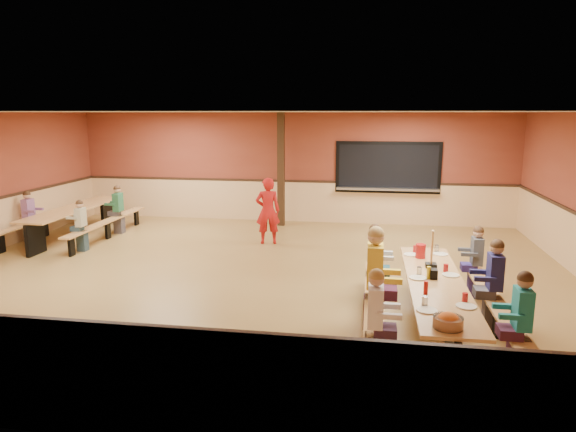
# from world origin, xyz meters

# --- Properties ---
(ground) EXTENTS (12.00, 12.00, 0.00)m
(ground) POSITION_xyz_m (0.00, 0.00, 0.00)
(ground) COLOR olive
(ground) RESTS_ON ground
(room_envelope) EXTENTS (12.04, 10.04, 3.02)m
(room_envelope) POSITION_xyz_m (0.00, 0.00, 0.69)
(room_envelope) COLOR brown
(room_envelope) RESTS_ON ground
(kitchen_pass_through) EXTENTS (2.78, 0.28, 1.38)m
(kitchen_pass_through) POSITION_xyz_m (2.60, 4.96, 1.49)
(kitchen_pass_through) COLOR black
(kitchen_pass_through) RESTS_ON ground
(structural_post) EXTENTS (0.18, 0.18, 3.00)m
(structural_post) POSITION_xyz_m (-0.20, 4.40, 1.50)
(structural_post) COLOR black
(structural_post) RESTS_ON ground
(cafeteria_table_main) EXTENTS (1.91, 3.70, 0.74)m
(cafeteria_table_main) POSITION_xyz_m (3.05, -2.08, 0.53)
(cafeteria_table_main) COLOR #BA844A
(cafeteria_table_main) RESTS_ON ground
(cafeteria_table_second) EXTENTS (1.91, 3.70, 0.74)m
(cafeteria_table_second) POSITION_xyz_m (-4.89, 2.25, 0.53)
(cafeteria_table_second) COLOR #BA844A
(cafeteria_table_second) RESTS_ON ground
(seated_child_white_left) EXTENTS (0.38, 0.31, 1.23)m
(seated_child_white_left) POSITION_xyz_m (2.23, -3.31, 0.62)
(seated_child_white_left) COLOR white
(seated_child_white_left) RESTS_ON ground
(seated_adult_yellow) EXTENTS (0.48, 0.39, 1.43)m
(seated_adult_yellow) POSITION_xyz_m (2.23, -2.01, 0.72)
(seated_adult_yellow) COLOR yellow
(seated_adult_yellow) RESTS_ON ground
(seated_child_grey_left) EXTENTS (0.39, 0.32, 1.24)m
(seated_child_grey_left) POSITION_xyz_m (2.23, -0.96, 0.62)
(seated_child_grey_left) COLOR silver
(seated_child_grey_left) RESTS_ON ground
(seated_child_teal_right) EXTENTS (0.38, 0.31, 1.22)m
(seated_child_teal_right) POSITION_xyz_m (3.88, -3.11, 0.61)
(seated_child_teal_right) COLOR teal
(seated_child_teal_right) RESTS_ON ground
(seated_child_navy_right) EXTENTS (0.40, 0.32, 1.26)m
(seated_child_navy_right) POSITION_xyz_m (3.88, -1.78, 0.63)
(seated_child_navy_right) COLOR #1D1C4D
(seated_child_navy_right) RESTS_ON ground
(seated_child_char_right) EXTENTS (0.35, 0.29, 1.18)m
(seated_child_char_right) POSITION_xyz_m (3.88, -0.53, 0.59)
(seated_child_char_right) COLOR #41434A
(seated_child_char_right) RESTS_ON ground
(seated_child_purple_sec) EXTENTS (0.36, 0.30, 1.19)m
(seated_child_purple_sec) POSITION_xyz_m (-5.72, 1.69, 0.60)
(seated_child_purple_sec) COLOR #885789
(seated_child_purple_sec) RESTS_ON ground
(seated_child_green_sec) EXTENTS (0.36, 0.30, 1.20)m
(seated_child_green_sec) POSITION_xyz_m (-4.07, 2.84, 0.60)
(seated_child_green_sec) COLOR #286442
(seated_child_green_sec) RESTS_ON ground
(seated_child_tan_sec) EXTENTS (0.32, 0.26, 1.12)m
(seated_child_tan_sec) POSITION_xyz_m (-4.07, 1.13, 0.56)
(seated_child_tan_sec) COLOR tan
(seated_child_tan_sec) RESTS_ON ground
(standing_woman) EXTENTS (0.64, 0.50, 1.54)m
(standing_woman) POSITION_xyz_m (-0.17, 2.41, 0.77)
(standing_woman) COLOR #B31514
(standing_woman) RESTS_ON ground
(punch_pitcher) EXTENTS (0.16, 0.16, 0.22)m
(punch_pitcher) POSITION_xyz_m (2.95, -0.93, 0.85)
(punch_pitcher) COLOR #B41819
(punch_pitcher) RESTS_ON cafeteria_table_main
(chip_bowl) EXTENTS (0.32, 0.32, 0.15)m
(chip_bowl) POSITION_xyz_m (2.99, -3.64, 0.81)
(chip_bowl) COLOR orange
(chip_bowl) RESTS_ON cafeteria_table_main
(napkin_dispenser) EXTENTS (0.10, 0.14, 0.13)m
(napkin_dispenser) POSITION_xyz_m (3.03, -1.95, 0.80)
(napkin_dispenser) COLOR black
(napkin_dispenser) RESTS_ON cafeteria_table_main
(condiment_mustard) EXTENTS (0.06, 0.06, 0.17)m
(condiment_mustard) POSITION_xyz_m (2.96, -1.97, 0.82)
(condiment_mustard) COLOR yellow
(condiment_mustard) RESTS_ON cafeteria_table_main
(condiment_ketchup) EXTENTS (0.06, 0.06, 0.17)m
(condiment_ketchup) POSITION_xyz_m (2.86, -2.61, 0.82)
(condiment_ketchup) COLOR #B2140F
(condiment_ketchup) RESTS_ON cafeteria_table_main
(table_paddle) EXTENTS (0.16, 0.16, 0.56)m
(table_paddle) POSITION_xyz_m (3.06, -1.42, 0.88)
(table_paddle) COLOR black
(table_paddle) RESTS_ON cafeteria_table_main
(place_settings) EXTENTS (0.65, 3.30, 0.11)m
(place_settings) POSITION_xyz_m (3.05, -2.08, 0.80)
(place_settings) COLOR beige
(place_settings) RESTS_ON cafeteria_table_main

